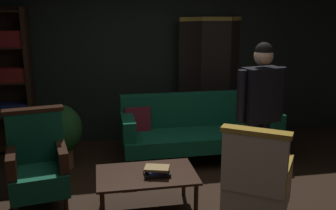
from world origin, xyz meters
The scene contains 11 objects.
back_wall centered at (0.00, 2.45, 1.40)m, with size 7.20×0.10×2.80m, color black.
folding_screen centered at (1.24, 2.38, 0.99)m, with size 1.69×0.44×1.90m.
velvet_couch centered at (0.55, 1.45, 0.45)m, with size 2.12×0.78×0.88m.
coffee_table centered at (-0.35, 0.14, 0.37)m, with size 1.00×0.64×0.42m.
armchair_gilt_accent centered at (0.61, -0.37, 0.49)m, with size 0.80×0.80×1.04m.
armchair_wing_left centered at (-1.43, 0.42, 0.49)m, with size 0.67×0.66×1.04m.
standing_figure centered at (0.90, 0.28, 1.03)m, with size 0.58×0.29×1.70m.
potted_plant centered at (-1.28, 1.44, 0.49)m, with size 0.55×0.55×0.85m.
book_black_cloth centered at (-0.25, 0.07, 0.44)m, with size 0.26×0.16×0.04m, color black.
book_navy_cloth centered at (-0.25, 0.07, 0.47)m, with size 0.20×0.15×0.03m, color navy.
book_tan_leather centered at (-0.25, 0.07, 0.50)m, with size 0.24×0.16×0.02m, color #9E7A47.
Camera 1 is at (-0.79, -3.42, 2.06)m, focal length 41.11 mm.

